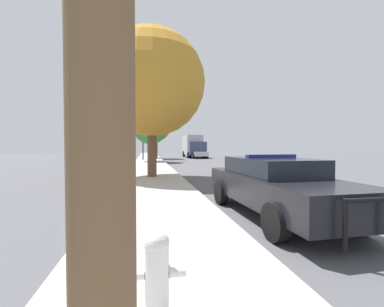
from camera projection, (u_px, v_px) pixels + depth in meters
The scene contains 11 objects.
ground_plane at pixel (359, 212), 6.64m from camera, with size 110.00×110.00×0.00m, color #4F4F54.
sidewalk_left at pixel (161, 220), 5.75m from camera, with size 3.00×110.00×0.13m.
police_car at pixel (275, 185), 6.30m from camera, with size 2.14×5.11×1.51m.
fire_hydrant at pixel (157, 270), 2.41m from camera, with size 0.55×0.24×0.80m.
traffic_light at pixel (154, 128), 29.63m from camera, with size 3.22×0.35×5.32m.
car_background_oncoming at pixel (198, 153), 35.80m from camera, with size 2.16×4.10×1.37m.
box_truck at pixel (193, 146), 38.90m from camera, with size 2.61×7.79×3.34m.
tree_sidewalk_near at pixel (152, 83), 13.23m from camera, with size 5.52×5.52×7.61m.
tree_sidewalk_far at pixel (156, 126), 34.38m from camera, with size 4.07×4.07×6.29m.
tree_sidewalk_mid at pixel (150, 127), 26.93m from camera, with size 3.75×3.75×5.52m.
traffic_cone at pixel (159, 253), 3.24m from camera, with size 0.32×0.32×0.47m.
Camera 1 is at (-5.40, -5.74, 1.72)m, focal length 24.00 mm.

